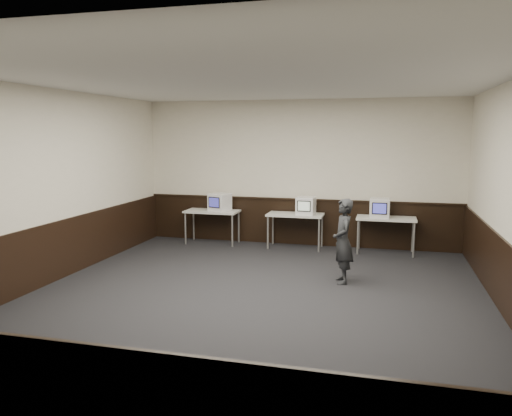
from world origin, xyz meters
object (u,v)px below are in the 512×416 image
at_px(emac_right, 380,208).
at_px(person, 343,241).
at_px(desk_left, 212,214).
at_px(emac_center, 306,206).
at_px(desk_center, 295,217).
at_px(emac_left, 220,202).
at_px(desk_right, 386,221).

xyz_separation_m(emac_right, person, (-0.55, -2.29, -0.24)).
bearing_deg(emac_right, desk_left, -179.34).
relative_size(emac_right, person, 0.31).
distance_m(emac_center, emac_right, 1.53).
height_order(desk_left, desk_center, same).
bearing_deg(emac_left, desk_center, 18.38).
bearing_deg(emac_right, desk_center, 179.87).
bearing_deg(emac_center, emac_right, 2.82).
bearing_deg(desk_center, emac_left, -178.99).
bearing_deg(emac_center, person, -63.88).
bearing_deg(person, desk_right, 148.57).
bearing_deg(emac_left, desk_right, 17.85).
distance_m(desk_right, emac_right, 0.30).
bearing_deg(desk_right, emac_left, -179.52).
height_order(emac_center, emac_right, emac_right).
distance_m(desk_left, desk_center, 1.90).
xyz_separation_m(desk_center, emac_center, (0.23, -0.04, 0.26)).
bearing_deg(desk_right, emac_right, -160.67).
bearing_deg(desk_left, emac_center, -1.12).
relative_size(desk_center, person, 0.85).
height_order(desk_left, emac_left, emac_left).
bearing_deg(desk_center, desk_left, 180.00).
xyz_separation_m(desk_left, desk_right, (3.80, 0.00, 0.00)).
bearing_deg(person, emac_right, 151.36).
bearing_deg(person, emac_left, -143.37).
bearing_deg(desk_right, person, -106.39).
relative_size(desk_left, emac_right, 2.73).
xyz_separation_m(desk_left, person, (3.11, -2.34, 0.03)).
xyz_separation_m(desk_right, emac_center, (-1.67, -0.04, 0.26)).
bearing_deg(emac_right, emac_left, -178.89).
bearing_deg(desk_left, desk_center, 0.00).
xyz_separation_m(desk_center, desk_right, (1.90, 0.00, 0.00)).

